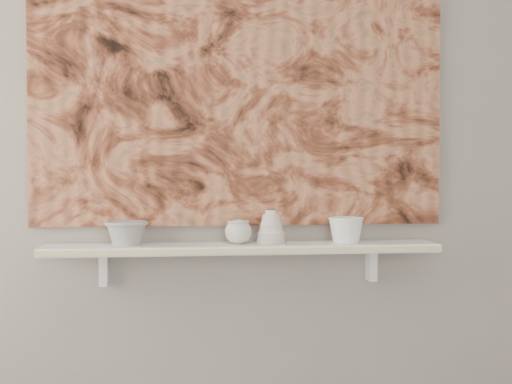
{
  "coord_description": "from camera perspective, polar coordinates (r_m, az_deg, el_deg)",
  "views": [
    {
      "loc": [
        -0.24,
        -1.0,
        1.2
      ],
      "look_at": [
        0.05,
        1.49,
        1.12
      ],
      "focal_mm": 50.0,
      "sensor_mm": 36.0,
      "label": 1
    }
  ],
  "objects": [
    {
      "name": "bowl_white",
      "position": [
        2.59,
        7.21,
        -3.01
      ],
      "size": [
        0.16,
        0.16,
        0.09
      ],
      "primitive_type": null,
      "rotation": [
        0.0,
        0.0,
        -0.32
      ],
      "color": "white",
      "rests_on": "shelf"
    },
    {
      "name": "house_motif",
      "position": [
        2.67,
        8.41,
        2.61
      ],
      "size": [
        0.09,
        0.0,
        0.08
      ],
      "primitive_type": "cube",
      "color": "black",
      "rests_on": "painting"
    },
    {
      "name": "shelf_stripe",
      "position": [
        2.44,
        -0.91,
        -4.76
      ],
      "size": [
        1.4,
        0.01,
        0.02
      ],
      "primitive_type": "cube",
      "color": "beige",
      "rests_on": "shelf"
    },
    {
      "name": "bracket_left",
      "position": [
        2.61,
        -12.09,
        -6.03
      ],
      "size": [
        0.03,
        0.06,
        0.12
      ],
      "primitive_type": "cube",
      "color": "white",
      "rests_on": "wall_back"
    },
    {
      "name": "cup_cream",
      "position": [
        2.53,
        -1.43,
        -3.2
      ],
      "size": [
        0.13,
        0.13,
        0.09
      ],
      "primitive_type": null,
      "rotation": [
        0.0,
        0.0,
        0.43
      ],
      "color": "beige",
      "rests_on": "shelf"
    },
    {
      "name": "bell_vessel",
      "position": [
        2.54,
        1.21,
        -2.79
      ],
      "size": [
        0.13,
        0.13,
        0.12
      ],
      "primitive_type": null,
      "rotation": [
        0.0,
        0.0,
        -0.24
      ],
      "color": "beige",
      "rests_on": "shelf"
    },
    {
      "name": "shelf",
      "position": [
        2.54,
        -1.12,
        -4.51
      ],
      "size": [
        1.4,
        0.18,
        0.03
      ],
      "primitive_type": "cube",
      "color": "white",
      "rests_on": "wall_back"
    },
    {
      "name": "bracket_right",
      "position": [
        2.7,
        9.21,
        -5.75
      ],
      "size": [
        0.03,
        0.06,
        0.12
      ],
      "primitive_type": "cube",
      "color": "white",
      "rests_on": "wall_back"
    },
    {
      "name": "wall_back",
      "position": [
        2.62,
        -1.33,
        5.23
      ],
      "size": [
        3.6,
        0.0,
        3.6
      ],
      "primitive_type": "plane",
      "rotation": [
        1.57,
        0.0,
        0.0
      ],
      "color": "gray",
      "rests_on": "floor"
    },
    {
      "name": "painting",
      "position": [
        2.62,
        -1.3,
        9.4
      ],
      "size": [
        1.5,
        0.02,
        1.1
      ],
      "primitive_type": "cube",
      "color": "brown",
      "rests_on": "wall_back"
    },
    {
      "name": "bowl_grey",
      "position": [
        2.52,
        -10.31,
        -3.23
      ],
      "size": [
        0.2,
        0.2,
        0.09
      ],
      "primitive_type": null,
      "rotation": [
        0.0,
        0.0,
        -0.42
      ],
      "color": "gray",
      "rests_on": "shelf"
    }
  ]
}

